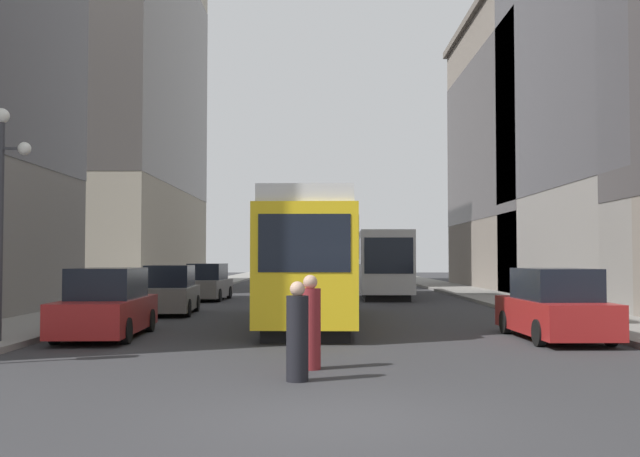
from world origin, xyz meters
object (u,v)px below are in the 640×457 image
(streetcar, at_px, (310,258))
(parked_car_right_far, at_px, (552,307))
(parked_car_left_mid, at_px, (105,305))
(pedestrian_crossing_far, at_px, (308,325))
(parked_car_left_near, at_px, (167,292))
(parked_car_left_far, at_px, (205,283))
(transit_bus, at_px, (380,261))
(pedestrian_crossing_near, at_px, (295,335))

(streetcar, relative_size, parked_car_right_far, 2.71)
(parked_car_left_mid, bearing_deg, pedestrian_crossing_far, -48.31)
(parked_car_left_near, relative_size, parked_car_left_far, 0.96)
(streetcar, height_order, transit_bus, streetcar)
(streetcar, xyz_separation_m, transit_bus, (3.63, 16.40, -0.15))
(transit_bus, height_order, parked_car_right_far, transit_bus)
(parked_car_left_near, distance_m, parked_car_right_far, 14.48)
(pedestrian_crossing_far, bearing_deg, pedestrian_crossing_near, -52.71)
(parked_car_left_near, relative_size, parked_car_left_mid, 0.91)
(parked_car_left_mid, bearing_deg, streetcar, 37.20)
(streetcar, bearing_deg, parked_car_left_mid, -139.13)
(transit_bus, xyz_separation_m, parked_car_left_near, (-9.00, -12.76, -1.10))
(parked_car_right_far, bearing_deg, transit_bus, -84.38)
(parked_car_left_mid, relative_size, parked_car_right_far, 1.06)
(streetcar, xyz_separation_m, parked_car_right_far, (6.22, -5.02, -1.26))
(transit_bus, bearing_deg, pedestrian_crossing_far, -96.12)
(transit_bus, relative_size, parked_car_right_far, 2.38)
(parked_car_left_near, distance_m, parked_car_left_far, 9.24)
(parked_car_left_far, bearing_deg, parked_car_left_near, -87.40)
(parked_car_right_far, xyz_separation_m, parked_car_left_far, (-11.59, 17.90, -0.00))
(pedestrian_crossing_near, bearing_deg, transit_bus, 169.39)
(transit_bus, bearing_deg, parked_car_left_far, -157.06)
(parked_car_left_mid, xyz_separation_m, parked_car_right_far, (11.60, -0.57, -0.00))
(streetcar, xyz_separation_m, pedestrian_crossing_far, (0.05, -10.04, -1.28))
(parked_car_left_mid, bearing_deg, parked_car_right_far, -5.22)
(parked_car_left_mid, bearing_deg, parked_car_left_far, 87.56)
(parked_car_left_far, relative_size, pedestrian_crossing_far, 2.71)
(streetcar, distance_m, parked_car_right_far, 8.09)
(parked_car_left_mid, height_order, pedestrian_crossing_far, parked_car_left_mid)
(parked_car_right_far, relative_size, parked_car_left_far, 0.99)
(transit_bus, xyz_separation_m, parked_car_left_far, (-9.00, -3.52, -1.10))
(pedestrian_crossing_far, bearing_deg, transit_bus, 127.99)
(parked_car_left_mid, height_order, pedestrian_crossing_near, parked_car_left_mid)
(pedestrian_crossing_near, bearing_deg, parked_car_right_far, 132.16)
(parked_car_right_far, xyz_separation_m, pedestrian_crossing_far, (-6.17, -5.03, -0.02))
(parked_car_left_near, bearing_deg, pedestrian_crossing_near, -74.04)
(parked_car_right_far, bearing_deg, parked_car_left_near, -38.05)
(parked_car_right_far, height_order, parked_car_left_far, same)
(parked_car_left_near, xyz_separation_m, parked_car_right_far, (11.60, -8.66, 0.00))
(parked_car_left_near, height_order, pedestrian_crossing_far, parked_car_left_near)
(parked_car_left_mid, xyz_separation_m, pedestrian_crossing_near, (5.23, -6.95, -0.06))
(pedestrian_crossing_near, bearing_deg, streetcar, 176.38)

